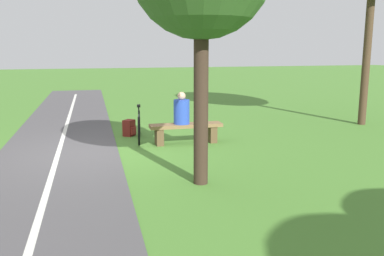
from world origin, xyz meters
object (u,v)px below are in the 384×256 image
bench (186,130)px  backpack (129,128)px  bicycle (139,126)px  person_seated (182,111)px

bench → backpack: bearing=-44.5°
bicycle → backpack: bearing=-156.8°
person_seated → backpack: 1.70m
bicycle → person_seated: bearing=66.7°
person_seated → bicycle: person_seated is taller
backpack → person_seated: bearing=131.6°
person_seated → backpack: size_ratio=1.81×
bench → backpack: size_ratio=4.14×
bench → backpack: 1.68m
bench → person_seated: bearing=0.0°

